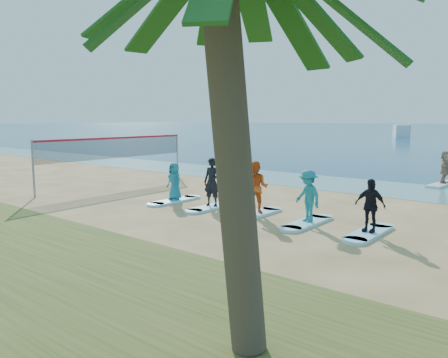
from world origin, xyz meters
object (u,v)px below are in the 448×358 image
Objects in this scene: paddleboard at (444,184)px; student_1 at (212,182)px; student_4 at (370,205)px; surfboard_4 at (369,233)px; surfboard_1 at (212,207)px; paddleboarder at (445,167)px; boat_offshore_a at (401,137)px; student_2 at (256,187)px; surfboard_0 at (175,201)px; surfboard_3 at (307,223)px; student_3 at (308,196)px; student_0 at (174,181)px; surfboard_2 at (256,214)px; volleyball_net at (116,148)px.

student_1 is (-5.48, -11.86, 0.95)m from paddleboard.
student_1 reaches higher than student_4.
surfboard_1 is at bearing 180.00° from surfboard_4.
paddleboarder is 11.88m from student_4.
student_2 is at bearing -99.67° from boat_offshore_a.
paddleboard is 14.04m from surfboard_0.
surfboard_0 is 6.09m from surfboard_3.
student_3 is 0.76× the size of surfboard_4.
surfboard_0 is at bearing 180.00° from surfboard_3.
paddleboard is at bearing 63.66° from student_0.
boat_offshore_a reaches higher than surfboard_0.
student_0 is 4.14m from surfboard_2.
student_0 is at bearing 180.00° from surfboard_3.
student_2 is at bearing -11.47° from student_1.
surfboard_0 is 1.20× the size of student_2.
boat_offshore_a is at bearing 87.60° from student_2.
student_4 reaches higher than surfboard_0.
surfboard_2 is 2.21m from student_3.
student_2 is (-3.45, -11.86, 0.95)m from paddleboard.
student_3 is (2.03, 0.00, 0.89)m from surfboard_2.
paddleboarder is 11.91m from surfboard_4.
boat_offshore_a is 74.84m from surfboard_1.
surfboard_0 is 2.25m from student_1.
surfboard_1 and surfboard_2 have the same top height.
surfboard_4 is (8.12, -0.00, -0.81)m from student_0.
student_0 is at bearing 90.00° from surfboard_0.
student_2 reaches higher than student_3.
boat_offshore_a is 3.76× the size of student_2.
boat_offshore_a is (-8.10, 71.86, -1.90)m from volleyball_net.
student_0 is at bearing -102.70° from boat_offshore_a.
surfboard_4 is (0.61, -11.86, -0.01)m from paddleboard.
surfboard_0 is 4.17m from student_2.
student_0 is at bearing 180.00° from surfboard_4.
surfboard_0 is 1.00× the size of surfboard_2.
student_4 is at bearing 90.00° from surfboard_4.
student_0 is at bearing 168.53° from student_1.
paddleboard is 12.35m from surfboard_2.
student_1 is 6.09m from student_4.
surfboard_1 is (15.65, -73.18, 0.04)m from boat_offshore_a.
student_1 is 1.17× the size of student_4.
paddleboarder reaches higher than surfboard_0.
student_0 is 6.09m from student_3.
boat_offshore_a is 75.29m from surfboard_2.
surfboard_3 is 1.40× the size of student_4.
student_1 is at bearing -176.24° from student_4.
surfboard_3 is at bearing 5.99° from student_0.
student_4 is at bearing 23.70° from student_3.
surfboard_3 and surfboard_4 have the same top height.
surfboard_0 is (5.52, -1.32, -1.86)m from volleyball_net.
paddleboarder is 13.07m from student_1.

